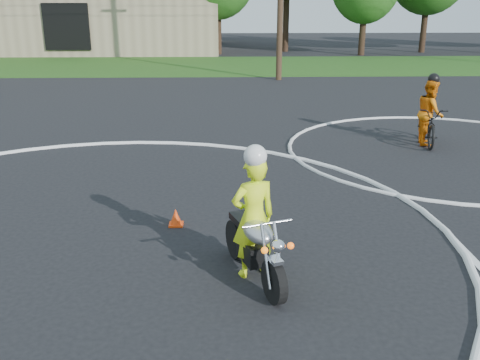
{
  "coord_description": "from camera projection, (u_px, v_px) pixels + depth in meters",
  "views": [
    {
      "loc": [
        2.31,
        -5.04,
        3.67
      ],
      "look_at": [
        2.55,
        2.56,
        1.1
      ],
      "focal_mm": 40.0,
      "sensor_mm": 36.0,
      "label": 1
    }
  ],
  "objects": [
    {
      "name": "ground",
      "position": [
        17.0,
        351.0,
        5.88
      ],
      "size": [
        120.0,
        120.0,
        0.0
      ],
      "primitive_type": "plane",
      "color": "black",
      "rests_on": "ground"
    },
    {
      "name": "grass_strip",
      "position": [
        184.0,
        66.0,
        31.45
      ],
      "size": [
        120.0,
        10.0,
        0.02
      ],
      "primitive_type": "cube",
      "color": "#1E4714",
      "rests_on": "ground"
    },
    {
      "name": "course_markings",
      "position": [
        217.0,
        205.0,
        10.06
      ],
      "size": [
        19.05,
        19.05,
        0.12
      ],
      "color": "silver",
      "rests_on": "ground"
    },
    {
      "name": "primary_motorcycle",
      "position": [
        255.0,
        246.0,
        7.25
      ],
      "size": [
        0.85,
        1.87,
        1.02
      ],
      "rotation": [
        0.0,
        0.0,
        0.34
      ],
      "color": "black",
      "rests_on": "ground"
    },
    {
      "name": "rider_primary_grp",
      "position": [
        253.0,
        214.0,
        7.24
      ],
      "size": [
        0.73,
        0.6,
        1.9
      ],
      "rotation": [
        0.0,
        0.0,
        0.34
      ],
      "color": "#E0FF1A",
      "rests_on": "ground"
    },
    {
      "name": "rider_second_grp",
      "position": [
        429.0,
        119.0,
        14.16
      ],
      "size": [
        1.05,
        2.05,
        1.88
      ],
      "rotation": [
        0.0,
        0.0,
        -0.2
      ],
      "color": "black",
      "rests_on": "ground"
    },
    {
      "name": "traffic_cones",
      "position": [
        393.0,
        226.0,
        8.81
      ],
      "size": [
        11.44,
        13.94,
        0.3
      ],
      "color": "#EB3E0C",
      "rests_on": "ground"
    }
  ]
}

